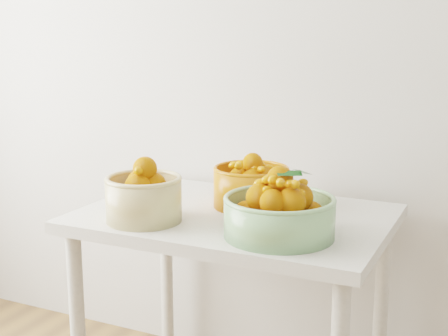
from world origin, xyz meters
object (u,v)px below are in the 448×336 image
(bowl_green, at_px, (279,212))
(bowl_orange, at_px, (251,185))
(table, at_px, (235,240))
(bowl_cream, at_px, (144,197))

(bowl_green, height_order, bowl_orange, bowl_green)
(table, bearing_deg, bowl_cream, -137.69)
(bowl_cream, relative_size, bowl_orange, 0.91)
(bowl_green, bearing_deg, bowl_cream, -175.57)
(table, distance_m, bowl_orange, 0.20)
(bowl_green, xyz_separation_m, bowl_orange, (-0.20, 0.26, 0.00))
(table, xyz_separation_m, bowl_cream, (-0.22, -0.20, 0.17))
(bowl_cream, relative_size, bowl_green, 0.76)
(bowl_green, bearing_deg, table, 142.08)
(bowl_cream, distance_m, bowl_green, 0.44)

